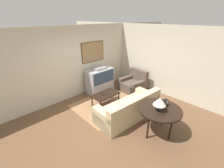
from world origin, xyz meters
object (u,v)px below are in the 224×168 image
armchair (134,84)px  table_lamp (160,101)px  mantel_clock (165,103)px  console_table (160,111)px  couch (129,109)px  coffee_table (106,95)px  tv (100,80)px

armchair → table_lamp: 2.85m
mantel_clock → console_table: bearing=177.3°
table_lamp → mantel_clock: table_lamp is taller
couch → coffee_table: size_ratio=2.23×
couch → armchair: size_ratio=2.21×
tv → table_lamp: 3.12m
console_table → mantel_clock: mantel_clock is taller
mantel_clock → tv: bearing=85.3°
tv → coffee_table: size_ratio=1.18×
console_table → table_lamp: table_lamp is taller
armchair → mantel_clock: (-1.40, -2.14, 0.58)m
armchair → coffee_table: bearing=-82.4°
coffee_table → armchair: bearing=2.7°
coffee_table → table_lamp: size_ratio=2.64×
table_lamp → mantel_clock: bearing=-0.2°
armchair → table_lamp: (-1.71, -2.14, 0.76)m
couch → mantel_clock: 1.18m
tv → armchair: bearing=-37.4°
coffee_table → table_lamp: (-0.02, -2.06, 0.64)m
couch → armchair: 2.01m
mantel_clock → couch: bearing=104.2°
coffee_table → console_table: size_ratio=0.87×
coffee_table → table_lamp: table_lamp is taller
tv → coffee_table: bearing=-119.5°
tv → console_table: size_ratio=1.02×
coffee_table → mantel_clock: 2.13m
tv → couch: tv is taller
couch → mantel_clock: (0.25, -1.00, 0.56)m
console_table → mantel_clock: 0.26m
console_table → tv: bearing=81.3°
mantel_clock → armchair: bearing=56.9°
tv → coffee_table: 1.11m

